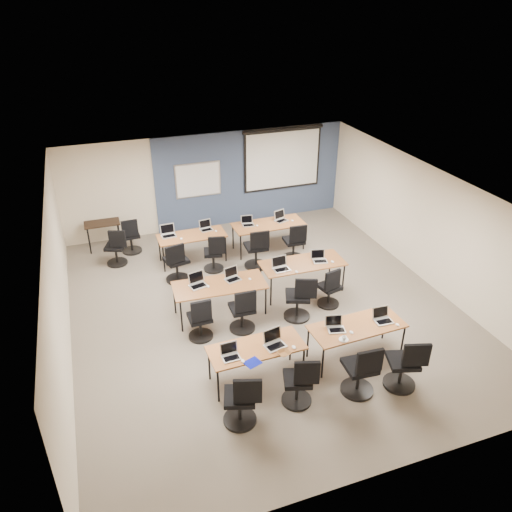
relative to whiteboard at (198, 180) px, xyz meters
name	(u,v)px	position (x,y,z in m)	size (l,w,h in m)	color
floor	(264,308)	(0.30, -4.43, -1.45)	(8.00, 9.00, 0.02)	#6B6354
ceiling	(265,191)	(0.30, -4.43, 1.25)	(8.00, 9.00, 0.02)	white
wall_back	(208,181)	(0.30, 0.07, -0.10)	(8.00, 0.04, 2.70)	beige
wall_front	(385,408)	(0.30, -8.93, -0.10)	(8.00, 0.04, 2.70)	beige
wall_left	(58,288)	(-3.70, -4.43, -0.10)	(0.04, 9.00, 2.70)	beige
wall_right	(428,225)	(4.30, -4.43, -0.10)	(0.04, 9.00, 2.70)	beige
blue_accent_panel	(251,177)	(1.55, 0.04, -0.10)	(5.50, 0.04, 2.70)	#3D5977
whiteboard	(198,180)	(0.00, 0.00, 0.00)	(1.28, 0.03, 0.98)	#BCBEC1
projector_screen	(283,156)	(2.50, -0.02, 0.44)	(2.40, 0.10, 1.82)	black
training_table_front_left	(256,349)	(-0.61, -6.48, -0.77)	(1.67, 0.69, 0.73)	#AA672D
training_table_front_right	(357,328)	(1.33, -6.52, -0.77)	(1.76, 0.74, 0.73)	brown
training_table_mid_left	(220,286)	(-0.65, -4.31, -0.76)	(1.92, 0.80, 0.73)	#985933
training_table_mid_right	(303,264)	(1.36, -4.05, -0.76)	(1.88, 0.79, 0.73)	brown
training_table_back_left	(192,237)	(-0.66, -1.86, -0.77)	(1.68, 0.70, 0.73)	olive
training_table_back_right	(269,225)	(1.37, -1.88, -0.76)	(1.87, 0.78, 0.73)	brown
laptop_0	(230,354)	(-1.10, -6.57, -0.66)	(0.30, 0.26, 0.23)	silver
mouse_0	(243,361)	(-0.94, -6.76, -0.71)	(0.06, 0.10, 0.03)	white
task_chair_0	(242,403)	(-1.16, -7.34, -1.03)	(0.56, 0.54, 1.02)	black
laptop_1	(274,342)	(-0.30, -6.52, -0.65)	(0.35, 0.30, 0.27)	#AEAEB0
mouse_1	(294,347)	(-0.01, -6.72, -0.71)	(0.07, 0.10, 0.04)	white
task_chair_1	(299,385)	(-0.13, -7.26, -1.04)	(0.53, 0.51, 0.99)	black
laptop_2	(335,326)	(0.90, -6.48, -0.66)	(0.31, 0.27, 0.24)	#B3B3BA
mouse_2	(351,332)	(1.12, -6.68, -0.71)	(0.06, 0.10, 0.04)	white
task_chair_2	(361,373)	(0.94, -7.38, -1.01)	(0.57, 0.57, 1.05)	black
laptop_3	(382,318)	(1.84, -6.54, -0.66)	(0.32, 0.28, 0.25)	#ACACB7
mouse_3	(398,325)	(2.03, -6.76, -0.71)	(0.06, 0.09, 0.03)	white
task_chair_3	(405,368)	(1.73, -7.50, -1.02)	(0.58, 0.56, 1.04)	black
laptop_4	(198,282)	(-1.08, -4.19, -0.65)	(0.35, 0.30, 0.26)	#BABAC6
mouse_4	(208,286)	(-0.89, -4.33, -0.71)	(0.06, 0.10, 0.03)	white
task_chair_4	(201,322)	(-1.24, -5.01, -1.05)	(0.49, 0.49, 0.97)	black
laptop_5	(232,276)	(-0.33, -4.19, -0.66)	(0.32, 0.27, 0.24)	#AAAAB5
mouse_5	(250,279)	(0.01, -4.34, -0.71)	(0.06, 0.09, 0.03)	white
task_chair_5	(243,313)	(-0.38, -5.03, -1.03)	(0.53, 0.53, 1.01)	black
laptop_6	(281,266)	(0.79, -4.14, -0.65)	(0.35, 0.30, 0.27)	silver
mouse_6	(297,272)	(1.06, -4.40, -0.71)	(0.06, 0.10, 0.04)	white
task_chair_6	(299,301)	(0.86, -5.03, -1.02)	(0.59, 0.56, 1.03)	black
laptop_7	(319,258)	(1.74, -4.10, -0.66)	(0.32, 0.27, 0.24)	silver
mouse_7	(332,262)	(2.00, -4.26, -0.71)	(0.07, 0.10, 0.04)	white
task_chair_7	(330,291)	(1.66, -4.84, -1.05)	(0.48, 0.48, 0.96)	black
laptop_8	(168,233)	(-1.21, -1.68, -0.65)	(0.36, 0.30, 0.27)	silver
mouse_8	(181,239)	(-0.95, -1.99, -0.71)	(0.06, 0.10, 0.04)	white
task_chair_8	(177,265)	(-1.24, -2.69, -1.02)	(0.56, 0.56, 1.04)	black
laptop_9	(206,227)	(-0.24, -1.67, -0.66)	(0.31, 0.26, 0.24)	#BBBBBB
mouse_9	(216,231)	(-0.04, -1.86, -0.71)	(0.06, 0.09, 0.03)	white
task_chair_9	(214,256)	(-0.27, -2.50, -1.05)	(0.49, 0.49, 0.98)	black
laptop_10	(248,223)	(0.84, -1.76, -0.66)	(0.30, 0.26, 0.23)	#A3A3B0
mouse_10	(257,226)	(1.05, -1.90, -0.71)	(0.06, 0.09, 0.03)	white
task_chair_10	(257,251)	(0.75, -2.70, -1.01)	(0.58, 0.58, 1.05)	black
laptop_11	(281,218)	(1.75, -1.79, -0.66)	(0.33, 0.28, 0.25)	silver
mouse_11	(292,221)	(2.03, -1.93, -0.71)	(0.06, 0.09, 0.03)	white
task_chair_11	(295,245)	(1.79, -2.65, -1.03)	(0.54, 0.54, 1.02)	black
blue_mousepad	(253,363)	(-0.80, -6.84, -0.72)	(0.26, 0.22, 0.01)	#070F8D
snack_bowl	(284,353)	(-0.24, -6.82, -0.69)	(0.21, 0.21, 0.05)	brown
snack_plate	(344,339)	(0.90, -6.81, -0.71)	(0.17, 0.17, 0.01)	white
coffee_cup	(344,339)	(0.89, -6.83, -0.67)	(0.07, 0.07, 0.07)	white
utility_table	(102,226)	(-2.70, -0.40, -0.80)	(0.89, 0.50, 0.75)	black
spare_chair_a	(131,239)	(-2.06, -0.88, -1.04)	(0.50, 0.50, 0.99)	black
spare_chair_b	(116,250)	(-2.48, -1.40, -1.04)	(0.53, 0.51, 0.99)	black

